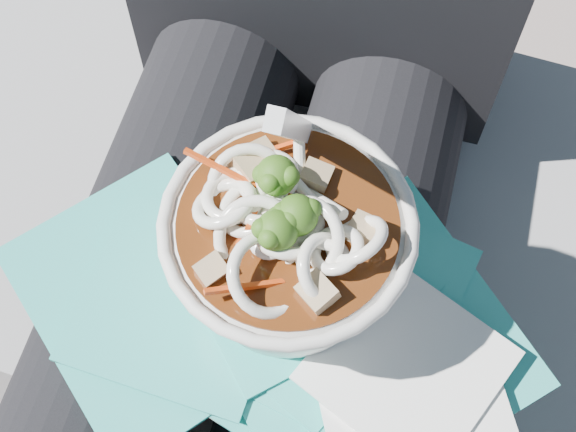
% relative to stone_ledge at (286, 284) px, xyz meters
% --- Properties ---
extents(stone_ledge, '(1.03, 0.57, 0.47)m').
position_rel_stone_ledge_xyz_m(stone_ledge, '(0.00, 0.00, 0.00)').
color(stone_ledge, gray).
rests_on(stone_ledge, ground).
extents(lap, '(0.31, 0.48, 0.15)m').
position_rel_stone_ledge_xyz_m(lap, '(0.00, -0.15, 0.31)').
color(lap, black).
rests_on(lap, stone_ledge).
extents(person_body, '(0.34, 0.94, 1.01)m').
position_rel_stone_ledge_xyz_m(person_body, '(-0.00, -0.06, 0.33)').
color(person_body, black).
rests_on(person_body, ground).
extents(plastic_bag, '(0.42, 0.28, 0.02)m').
position_rel_stone_ledge_xyz_m(plastic_bag, '(0.04, -0.17, 0.39)').
color(plastic_bag, '#29AEA4').
rests_on(plastic_bag, lap).
extents(napkins, '(0.18, 0.20, 0.01)m').
position_rel_stone_ledge_xyz_m(napkins, '(0.15, -0.22, 0.40)').
color(napkins, white).
rests_on(napkins, plastic_bag).
extents(udon_bowl, '(0.18, 0.18, 0.21)m').
position_rel_stone_ledge_xyz_m(udon_bowl, '(0.04, -0.15, 0.45)').
color(udon_bowl, white).
rests_on(udon_bowl, plastic_bag).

